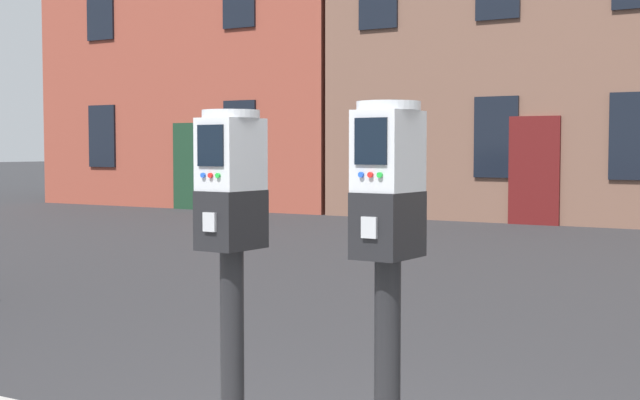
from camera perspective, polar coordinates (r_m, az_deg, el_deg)
name	(u,v)px	position (r m, az deg, el deg)	size (l,w,h in m)	color
parking_meter_near_kerb	(231,232)	(3.31, -5.77, -2.10)	(0.22, 0.26, 1.47)	black
parking_meter_twin_adjacent	(388,239)	(2.97, 4.42, -2.54)	(0.22, 0.26, 1.49)	black
townhouse_green_painted	(230,21)	(24.28, -5.86, 11.47)	(8.82, 5.28, 9.82)	brown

